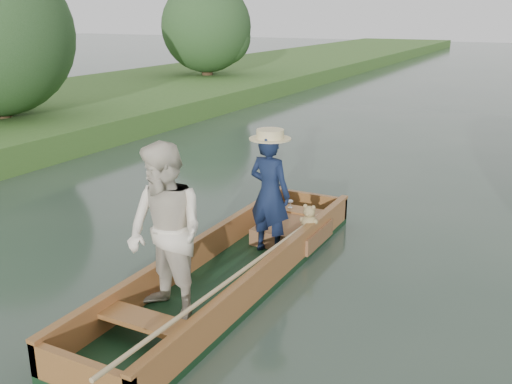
% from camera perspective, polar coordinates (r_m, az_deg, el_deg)
% --- Properties ---
extents(ground, '(120.00, 120.00, 0.00)m').
position_cam_1_polar(ground, '(6.86, -2.36, -8.94)').
color(ground, '#283D30').
rests_on(ground, ground).
extents(trees_far, '(22.89, 14.27, 4.59)m').
position_cam_1_polar(trees_far, '(14.42, 14.53, 14.93)').
color(trees_far, '#47331E').
rests_on(trees_far, ground).
extents(punt, '(1.21, 5.27, 1.89)m').
position_cam_1_polar(punt, '(6.40, -3.77, -4.69)').
color(punt, black).
rests_on(punt, ground).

